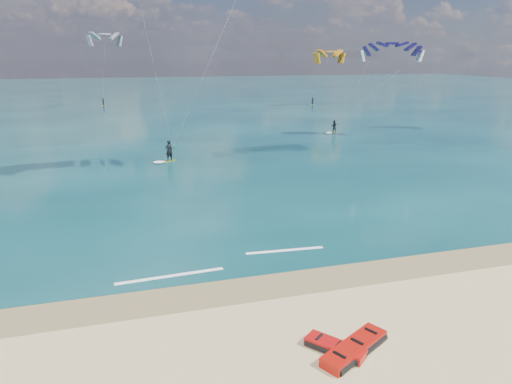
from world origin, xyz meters
TOP-DOWN VIEW (x-y plane):
  - ground at (0.00, 40.00)m, footprint 320.00×320.00m
  - wet_sand_strip at (0.00, 3.00)m, footprint 320.00×2.40m
  - sea at (0.00, 104.00)m, footprint 320.00×200.00m
  - packed_kite_left at (3.29, -2.36)m, footprint 3.32×2.55m
  - packed_kite_mid at (2.69, -2.10)m, footprint 2.21×2.39m
  - kitesurfer_main at (0.81, 25.01)m, footprint 10.50×9.59m
  - kitesurfer_far at (24.67, 37.51)m, footprint 10.87×7.42m
  - shoreline_foam at (0.48, 5.59)m, footprint 10.60×1.82m
  - distant_kites at (-1.42, 72.18)m, footprint 75.11×19.38m

SIDE VIEW (x-z plane):
  - ground at x=0.00m, z-range 0.00..0.00m
  - packed_kite_left at x=3.29m, z-range -0.21..0.21m
  - packed_kite_mid at x=2.69m, z-range -0.18..0.18m
  - wet_sand_strip at x=0.00m, z-range 0.00..0.01m
  - sea at x=0.00m, z-range 0.00..0.04m
  - shoreline_foam at x=0.48m, z-range 0.04..0.05m
  - distant_kites at x=-1.42m, z-range -1.08..12.44m
  - kitesurfer_far at x=24.67m, z-range 0.17..12.74m
  - kitesurfer_main at x=0.81m, z-range 0.31..19.42m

